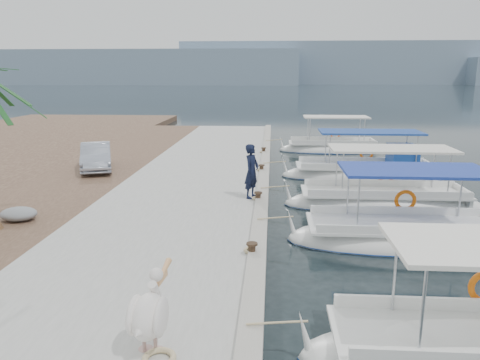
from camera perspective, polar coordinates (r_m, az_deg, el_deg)
name	(u,v)px	position (r m, az deg, el deg)	size (l,w,h in m)	color
ground	(267,229)	(15.08, 3.37, -5.96)	(400.00, 400.00, 0.00)	black
concrete_quay	(199,184)	(20.05, -5.06, -0.46)	(6.00, 40.00, 0.50)	#A2A29C
quay_curb	(264,178)	(19.75, 2.91, 0.29)	(0.44, 40.00, 0.12)	#9F9A8D
cobblestone_strip	(85,182)	(21.40, -18.41, -0.23)	(4.00, 40.00, 0.50)	#50382A
distant_hills	(340,67)	(217.79, 12.05, 13.37)	(330.00, 60.00, 18.00)	#7489A0
fishing_caique_b	(403,239)	(14.60, 19.27, -6.81)	(6.79, 2.39, 2.83)	white
fishing_caique_c	(383,204)	(18.23, 17.01, -2.76)	(7.35, 2.14, 2.83)	white
fishing_caique_d	(366,174)	(23.03, 15.10, 0.72)	(7.80, 2.27, 2.83)	white
fishing_caique_e	(332,150)	(30.30, 11.14, 3.66)	(6.66, 2.16, 2.83)	white
mooring_bollards	(258,196)	(16.32, 2.23, -1.93)	(0.28, 20.28, 0.33)	black
pelican	(149,313)	(7.86, -11.00, -15.69)	(0.62, 1.61, 1.25)	tan
fisherman	(252,171)	(16.59, 1.44, 1.07)	(0.71, 0.46, 1.94)	black
parked_car	(96,157)	(22.53, -17.14, 2.74)	(1.30, 3.73, 1.23)	#A4ACBC
tarp_bundle	(19,214)	(15.73, -25.38, -3.75)	(1.10, 0.90, 0.40)	gray
rope_coil	(159,358)	(7.87, -9.82, -20.61)	(0.54, 0.54, 0.10)	#C6B284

